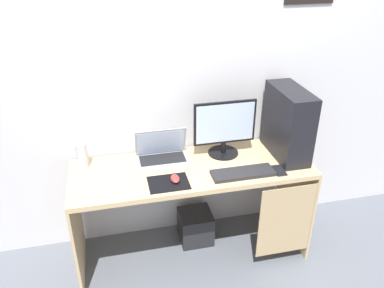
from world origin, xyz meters
The scene contains 12 objects.
ground_plane centered at (0.00, 0.00, 0.00)m, with size 8.00×8.00×0.00m, color slate.
wall_back centered at (0.00, 0.33, 1.30)m, with size 4.00×0.05×2.60m.
desk centered at (0.02, -0.01, 0.61)m, with size 1.65×0.58×0.75m.
pc_tower centered at (0.69, 0.03, 1.00)m, with size 0.19×0.46×0.49m, color black.
monitor centered at (0.26, 0.13, 0.95)m, with size 0.44×0.22×0.41m.
laptop centered at (-0.18, 0.14, 0.80)m, with size 0.36×0.23×0.23m.
speaker centered at (-0.72, 0.18, 0.84)m, with size 0.08×0.08×0.18m, color #B7BCC6.
keyboard centered at (0.31, -0.17, 0.76)m, with size 0.42×0.14×0.02m, color #232326.
mousepad centered at (-0.19, -0.16, 0.75)m, with size 0.26×0.20×0.01m, color black.
mouse_left centered at (-0.15, -0.15, 0.77)m, with size 0.06×0.10×0.03m, color #B23333.
cell_phone centered at (0.56, -0.18, 0.76)m, with size 0.07×0.13×0.01m, color black.
subwoofer centered at (0.05, 0.12, 0.12)m, with size 0.25×0.25×0.25m, color #232326.
Camera 1 is at (-0.51, -2.20, 2.14)m, focal length 36.14 mm.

